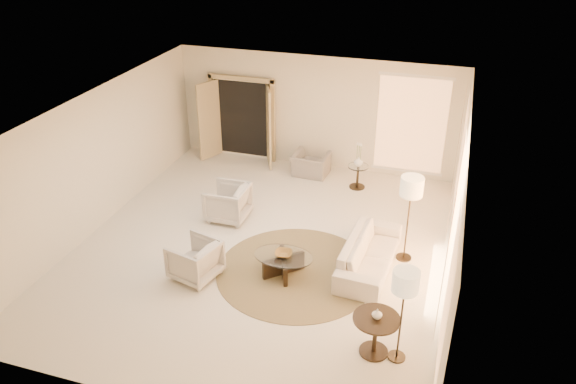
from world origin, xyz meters
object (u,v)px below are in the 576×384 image
(coffee_table, at_px, (284,262))
(bowl, at_px, (284,254))
(floor_lamp_far, at_px, (405,285))
(accent_chair, at_px, (311,161))
(side_vase, at_px, (359,161))
(side_table, at_px, (358,174))
(armchair_left, at_px, (228,201))
(end_vase, at_px, (377,314))
(floor_lamp_near, at_px, (411,190))
(end_table, at_px, (376,329))
(armchair_right, at_px, (195,258))
(sofa, at_px, (369,254))

(coffee_table, relative_size, bowl, 4.12)
(coffee_table, distance_m, bowl, 0.19)
(coffee_table, distance_m, floor_lamp_far, 2.91)
(accent_chair, xyz_separation_m, side_vase, (1.22, -0.32, 0.29))
(side_table, bearing_deg, armchair_left, -136.53)
(bowl, height_order, end_vase, end_vase)
(bowl, relative_size, end_vase, 1.95)
(floor_lamp_near, xyz_separation_m, side_vase, (-1.41, 2.61, -0.79))
(end_table, bearing_deg, coffee_table, 142.12)
(accent_chair, relative_size, bowl, 2.74)
(side_vase, bearing_deg, end_table, -76.24)
(armchair_right, xyz_separation_m, floor_lamp_far, (3.73, -0.94, 0.94))
(coffee_table, relative_size, side_table, 2.31)
(sofa, distance_m, end_vase, 2.22)
(armchair_left, height_order, bowl, armchair_left)
(floor_lamp_near, bearing_deg, sofa, -139.61)
(accent_chair, bearing_deg, side_vase, 168.81)
(accent_chair, bearing_deg, coffee_table, 101.93)
(sofa, bearing_deg, bowl, 117.94)
(sofa, xyz_separation_m, armchair_left, (-3.17, 0.88, 0.11))
(sofa, height_order, side_table, sofa)
(end_table, bearing_deg, side_table, 103.76)
(armchair_left, relative_size, end_table, 1.20)
(bowl, bearing_deg, accent_chair, 98.44)
(sofa, xyz_separation_m, side_table, (-0.82, 3.11, 0.03))
(bowl, xyz_separation_m, end_vase, (1.90, -1.48, 0.30))
(sofa, distance_m, end_table, 2.19)
(end_table, bearing_deg, end_vase, 0.00)
(sofa, relative_size, floor_lamp_far, 1.33)
(armchair_right, xyz_separation_m, side_table, (2.10, 4.30, -0.06))
(sofa, height_order, bowl, sofa)
(floor_lamp_near, bearing_deg, armchair_left, 174.15)
(sofa, bearing_deg, side_vase, 18.35)
(end_table, bearing_deg, armchair_right, 164.53)
(floor_lamp_near, distance_m, bowl, 2.55)
(coffee_table, height_order, floor_lamp_far, floor_lamp_far)
(end_table, distance_m, side_table, 5.40)
(accent_chair, bearing_deg, armchair_left, 69.70)
(armchair_right, relative_size, side_vase, 3.46)
(end_table, bearing_deg, armchair_left, 140.24)
(armchair_right, height_order, floor_lamp_near, floor_lamp_near)
(coffee_table, height_order, side_vase, side_vase)
(accent_chair, distance_m, side_table, 1.26)
(floor_lamp_far, relative_size, end_vase, 9.79)
(bowl, bearing_deg, side_table, 80.68)
(armchair_left, xyz_separation_m, end_table, (3.63, -3.02, 0.03))
(coffee_table, bearing_deg, accent_chair, 98.44)
(side_table, relative_size, side_vase, 2.45)
(armchair_right, bearing_deg, sofa, 126.62)
(side_table, height_order, side_vase, side_vase)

